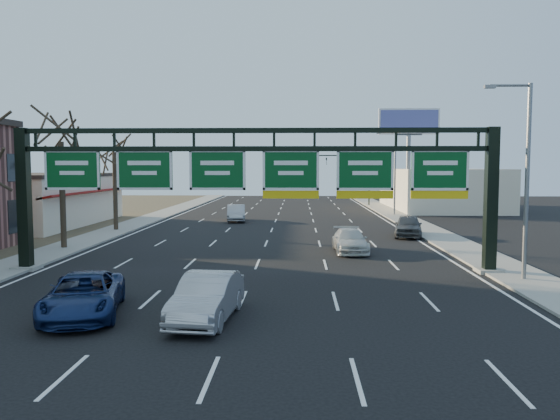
{
  "coord_description": "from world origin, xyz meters",
  "views": [
    {
      "loc": [
        2.2,
        -19.15,
        5.25
      ],
      "look_at": [
        1.33,
        6.76,
        3.2
      ],
      "focal_mm": 35.0,
      "sensor_mm": 36.0,
      "label": 1
    }
  ],
  "objects_px": {
    "sign_gantry": "(257,179)",
    "car_white_wagon": "(350,241)",
    "car_blue_suv": "(83,295)",
    "car_silver_sedan": "(207,297)"
  },
  "relations": [
    {
      "from": "sign_gantry",
      "to": "car_white_wagon",
      "type": "distance_m",
      "value": 9.16
    },
    {
      "from": "car_blue_suv",
      "to": "car_silver_sedan",
      "type": "relative_size",
      "value": 1.1
    },
    {
      "from": "car_blue_suv",
      "to": "car_silver_sedan",
      "type": "xyz_separation_m",
      "value": [
        4.46,
        -0.42,
        0.06
      ]
    },
    {
      "from": "sign_gantry",
      "to": "car_blue_suv",
      "type": "distance_m",
      "value": 10.84
    },
    {
      "from": "car_silver_sedan",
      "to": "car_white_wagon",
      "type": "bearing_deg",
      "value": 72.81
    },
    {
      "from": "sign_gantry",
      "to": "car_silver_sedan",
      "type": "relative_size",
      "value": 5.1
    },
    {
      "from": "car_silver_sedan",
      "to": "car_white_wagon",
      "type": "distance_m",
      "value": 16.55
    },
    {
      "from": "car_blue_suv",
      "to": "car_silver_sedan",
      "type": "height_order",
      "value": "car_silver_sedan"
    },
    {
      "from": "sign_gantry",
      "to": "car_blue_suv",
      "type": "bearing_deg",
      "value": -123.14
    },
    {
      "from": "car_white_wagon",
      "to": "sign_gantry",
      "type": "bearing_deg",
      "value": -130.4
    }
  ]
}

